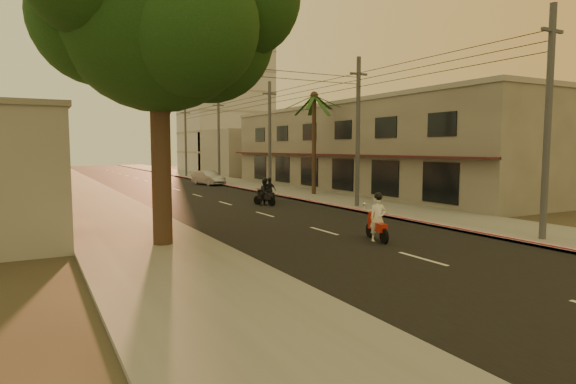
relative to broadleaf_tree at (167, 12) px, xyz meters
The scene contains 17 objects.
ground 10.96m from the broadleaf_tree, 17.97° to the right, with size 160.00×160.00×0.00m, color #383023.
road 20.84m from the broadleaf_tree, 69.68° to the left, with size 10.00×140.00×0.02m, color black.
sidewalk_right 24.26m from the broadleaf_tree, 51.68° to the left, with size 5.00×140.00×0.12m, color slate.
sidewalk_left 19.76m from the broadleaf_tree, 92.85° to the left, with size 5.00×140.00×0.12m, color slate.
curb_stripe 19.30m from the broadleaf_tree, 47.67° to the left, with size 0.20×60.00×0.20m, color red.
shophouse_row 26.41m from the broadleaf_tree, 37.63° to the left, with size 8.80×34.20×7.30m.
distant_tower 58.67m from the broadleaf_tree, 67.22° to the left, with size 12.10×12.10×28.00m.
broadleaf_tree is the anchor object (origin of this frame).
palm_tree 20.18m from the broadleaf_tree, 43.48° to the left, with size 5.00×5.00×8.20m.
utility_poles 22.06m from the broadleaf_tree, 54.34° to the left, with size 1.20×48.26×9.00m.
filler_right 47.87m from the broadleaf_tree, 64.31° to the left, with size 8.00×14.00×6.00m, color gray.
filler_left_far 50.64m from the broadleaf_tree, 98.43° to the left, with size 8.00×14.00×7.00m, color gray.
scooter_red 10.95m from the broadleaf_tree, 22.55° to the right, with size 0.95×1.91×1.92m.
scooter_mid_a 14.91m from the broadleaf_tree, 48.72° to the left, with size 1.24×1.72×1.78m.
scooter_mid_b 16.87m from the broadleaf_tree, 49.94° to the left, with size 0.94×1.69×1.66m.
scooter_far_a 24.34m from the broadleaf_tree, 76.77° to the left, with size 1.19×1.79×1.83m.
parked_car 30.57m from the broadleaf_tree, 68.56° to the left, with size 2.31×4.47×1.40m, color gray.
Camera 1 is at (-11.20, -15.53, 3.63)m, focal length 30.00 mm.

